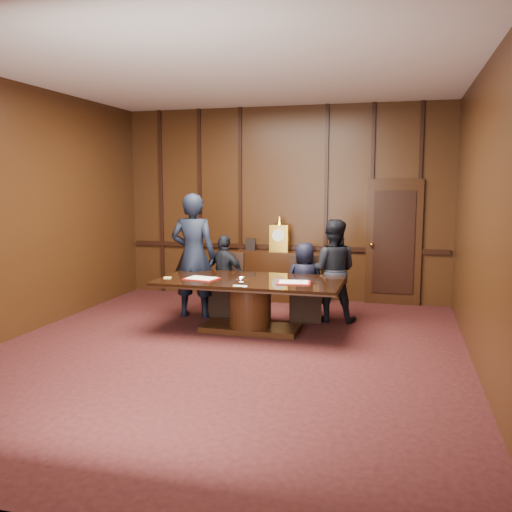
% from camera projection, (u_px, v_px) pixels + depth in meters
% --- Properties ---
extents(room, '(7.00, 7.04, 3.50)m').
position_uv_depth(room, '(230.00, 216.00, 6.69)').
color(room, black).
rests_on(room, ground).
extents(sideboard, '(1.60, 0.45, 1.54)m').
position_uv_depth(sideboard, '(279.00, 274.00, 9.86)').
color(sideboard, black).
rests_on(sideboard, ground).
extents(conference_table, '(2.62, 1.32, 0.76)m').
position_uv_depth(conference_table, '(250.00, 296.00, 7.78)').
color(conference_table, black).
rests_on(conference_table, ground).
extents(folder_left, '(0.51, 0.40, 0.02)m').
position_uv_depth(folder_left, '(202.00, 278.00, 7.76)').
color(folder_left, maroon).
rests_on(folder_left, conference_table).
extents(folder_right, '(0.50, 0.39, 0.02)m').
position_uv_depth(folder_right, '(294.00, 282.00, 7.45)').
color(folder_right, maroon).
rests_on(folder_right, conference_table).
extents(inkstand, '(0.20, 0.14, 0.12)m').
position_uv_depth(inkstand, '(241.00, 281.00, 7.30)').
color(inkstand, white).
rests_on(inkstand, conference_table).
extents(notepad, '(0.11, 0.08, 0.01)m').
position_uv_depth(notepad, '(168.00, 278.00, 7.83)').
color(notepad, '#E0E26E').
rests_on(notepad, conference_table).
extents(chair_left, '(0.50, 0.50, 0.99)m').
position_uv_depth(chair_left, '(226.00, 297.00, 8.81)').
color(chair_left, black).
rests_on(chair_left, ground).
extents(chair_right, '(0.57, 0.57, 0.99)m').
position_uv_depth(chair_right, '(305.00, 301.00, 8.48)').
color(chair_right, black).
rests_on(chair_right, ground).
extents(signatory_left, '(0.82, 0.53, 1.31)m').
position_uv_depth(signatory_left, '(225.00, 276.00, 8.69)').
color(signatory_left, black).
rests_on(signatory_left, ground).
extents(signatory_right, '(0.63, 0.45, 1.23)m').
position_uv_depth(signatory_right, '(305.00, 282.00, 8.36)').
color(signatory_right, black).
rests_on(signatory_right, ground).
extents(witness_left, '(0.75, 0.53, 1.97)m').
position_uv_depth(witness_left, '(193.00, 256.00, 8.55)').
color(witness_left, black).
rests_on(witness_left, ground).
extents(witness_right, '(0.78, 0.62, 1.58)m').
position_uv_depth(witness_right, '(332.00, 270.00, 8.34)').
color(witness_right, black).
rests_on(witness_right, ground).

